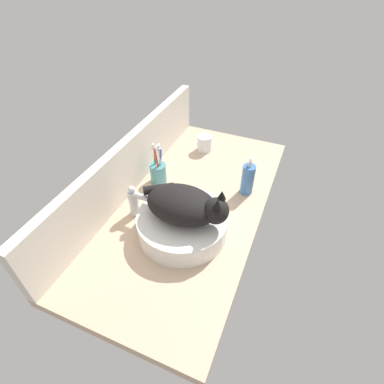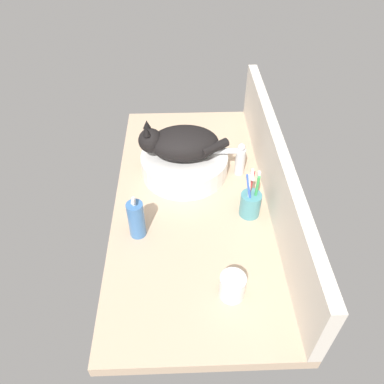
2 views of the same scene
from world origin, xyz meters
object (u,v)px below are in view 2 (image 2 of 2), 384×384
Objects in this scene: sink_basin at (184,164)px; soap_dispenser at (136,219)px; water_glass at (232,287)px; faucet at (237,158)px; toothbrush_cup at (250,203)px; cat at (180,143)px.

soap_dispenser is at bearing -27.22° from sink_basin.
soap_dispenser is 36.11cm from water_glass.
soap_dispenser is at bearing -129.94° from water_glass.
faucet reaches higher than water_glass.
faucet is at bearing 171.77° from water_glass.
water_glass is at bearing 12.69° from sink_basin.
toothbrush_cup is 32.16cm from water_glass.
cat is 2.38× the size of faucet.
faucet is at bearing -174.95° from toothbrush_cup.
soap_dispenser reaches higher than sink_basin.
sink_basin is 31.18cm from toothbrush_cup.
cat is at bearing -165.90° from water_glass.
sink_basin reaches higher than water_glass.
faucet is 0.73× the size of toothbrush_cup.
sink_basin is 1.95× the size of soap_dispenser.
faucet is 21.58cm from toothbrush_cup.
faucet is at bearing 86.85° from cat.
water_glass is (53.33, 12.01, -0.63)cm from sink_basin.
sink_basin is 4.19× the size of water_glass.
sink_basin is 9.86cm from cat.
cat is 21.91cm from faucet.
soap_dispenser is at bearing -50.43° from faucet.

